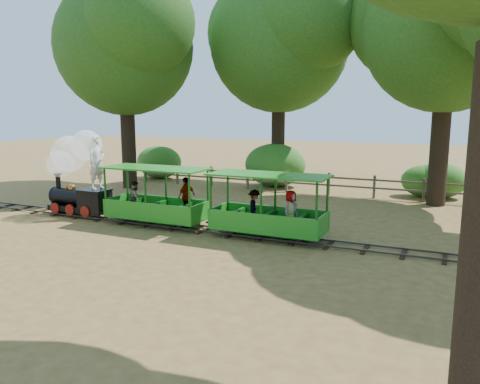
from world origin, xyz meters
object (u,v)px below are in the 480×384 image
at_px(carriage_front, 159,202).
at_px(carriage_rear, 269,213).
at_px(locomotive, 76,166).
at_px(fence, 307,181).

bearing_deg(carriage_front, carriage_rear, -0.48).
distance_m(locomotive, carriage_rear, 7.52).
bearing_deg(carriage_rear, fence, 98.38).
bearing_deg(carriage_rear, carriage_front, 179.52).
xyz_separation_m(locomotive, fence, (6.27, 7.92, -1.21)).
bearing_deg(fence, locomotive, -128.35).
relative_size(locomotive, carriage_rear, 0.90).
bearing_deg(fence, carriage_front, -108.87).
height_order(carriage_front, fence, carriage_front).
bearing_deg(locomotive, carriage_rear, -0.64).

